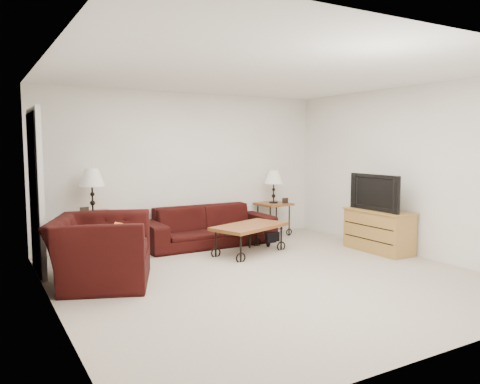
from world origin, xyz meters
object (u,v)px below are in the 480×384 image
armchair (101,250)px  backpack (268,233)px  side_table_right (273,219)px  lamp_right (274,187)px  lamp_left (92,190)px  side_table_left (94,234)px  tv_stand (379,231)px  coffee_table (249,239)px  sofa (209,226)px  television (379,192)px

armchair → backpack: (2.80, 0.67, -0.17)m
side_table_right → lamp_right: lamp_right is taller
side_table_right → backpack: (-0.64, -0.80, -0.07)m
lamp_left → armchair: lamp_left is taller
side_table_left → lamp_left: bearing=0.0°
lamp_left → backpack: (2.56, -0.80, -0.74)m
side_table_right → tv_stand: 2.01m
side_table_right → coffee_table: side_table_right is taller
sofa → television: 2.73m
sofa → lamp_right: 1.51m
coffee_table → sofa: bearing=107.9°
coffee_table → armchair: 2.37m
armchair → coffee_table: bearing=-57.3°
lamp_left → lamp_right: lamp_left is taller
television → backpack: bearing=-130.4°
tv_stand → television: bearing=-180.0°
armchair → television: 4.14m
side_table_left → armchair: (-0.24, -1.47, 0.08)m
lamp_right → coffee_table: bearing=-137.7°
lamp_left → lamp_right: bearing=-0.0°
armchair → side_table_left: bearing=12.5°
coffee_table → tv_stand: (1.79, -0.88, 0.10)m
side_table_left → backpack: size_ratio=1.42×
tv_stand → backpack: 1.71m
side_table_left → coffee_table: side_table_left is taller
side_table_right → lamp_left: lamp_left is taller
side_table_right → coffee_table: size_ratio=0.50×
lamp_left → coffee_table: bearing=-26.1°
side_table_left → side_table_right: side_table_left is taller
side_table_left → side_table_right: 3.20m
side_table_right → lamp_right: size_ratio=1.00×
lamp_right → backpack: bearing=-128.4°
side_table_left → tv_stand: (3.87, -1.90, -0.00)m
coffee_table → backpack: size_ratio=2.56×
coffee_table → backpack: (0.48, 0.22, 0.01)m
side_table_right → lamp_right: (0.00, 0.00, 0.59)m
tv_stand → backpack: (-1.31, 1.10, -0.09)m
side_table_left → coffee_table: (2.08, -1.02, -0.11)m
lamp_left → side_table_left: bearing=0.0°
lamp_right → lamp_left: bearing=180.0°
lamp_right → coffee_table: size_ratio=0.50×
side_table_right → lamp_left: (-3.20, 0.00, 0.68)m
lamp_left → coffee_table: size_ratio=0.56×
sofa → side_table_left: (-1.81, 0.18, 0.01)m
side_table_left → tv_stand: bearing=-26.2°
tv_stand → television: (-0.02, -0.00, 0.60)m
coffee_table → television: (1.77, -0.88, 0.70)m
sofa → coffee_table: size_ratio=1.86×
tv_stand → television: television is taller
coffee_table → television: television is taller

